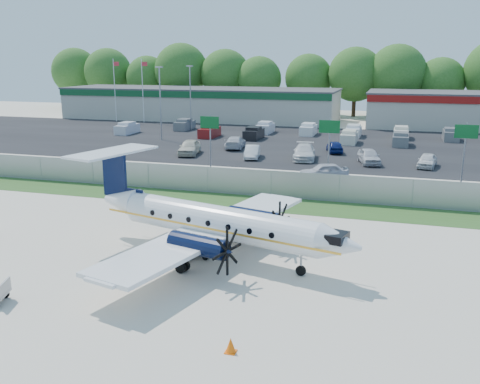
# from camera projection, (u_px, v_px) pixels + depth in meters

# --- Properties ---
(ground) EXTENTS (170.00, 170.00, 0.00)m
(ground) POSITION_uv_depth(u_px,v_px,m) (206.00, 264.00, 26.75)
(ground) COLOR beige
(ground) RESTS_ON ground
(grass_verge) EXTENTS (170.00, 4.00, 0.02)m
(grass_verge) POSITION_uv_depth(u_px,v_px,m) (264.00, 204.00, 37.89)
(grass_verge) COLOR #2D561E
(grass_verge) RESTS_ON ground
(access_road) EXTENTS (170.00, 8.00, 0.02)m
(access_road) POSITION_uv_depth(u_px,v_px,m) (285.00, 182.00, 44.40)
(access_road) COLOR black
(access_road) RESTS_ON ground
(parking_lot) EXTENTS (170.00, 32.00, 0.02)m
(parking_lot) POSITION_uv_depth(u_px,v_px,m) (322.00, 145.00, 63.90)
(parking_lot) COLOR black
(parking_lot) RESTS_ON ground
(perimeter_fence) EXTENTS (120.00, 0.06, 1.99)m
(perimeter_fence) POSITION_uv_depth(u_px,v_px,m) (271.00, 184.00, 39.51)
(perimeter_fence) COLOR gray
(perimeter_fence) RESTS_ON ground
(building_west) EXTENTS (46.40, 12.40, 5.24)m
(building_west) POSITION_uv_depth(u_px,v_px,m) (200.00, 103.00, 90.40)
(building_west) COLOR #BAB7A8
(building_west) RESTS_ON ground
(sign_left) EXTENTS (1.80, 0.26, 5.00)m
(sign_left) POSITION_uv_depth(u_px,v_px,m) (210.00, 130.00, 49.39)
(sign_left) COLOR gray
(sign_left) RESTS_ON ground
(sign_mid) EXTENTS (1.80, 0.26, 5.00)m
(sign_mid) POSITION_uv_depth(u_px,v_px,m) (329.00, 135.00, 46.31)
(sign_mid) COLOR gray
(sign_mid) RESTS_ON ground
(sign_right) EXTENTS (1.80, 0.26, 5.00)m
(sign_right) POSITION_uv_depth(u_px,v_px,m) (465.00, 140.00, 43.24)
(sign_right) COLOR gray
(sign_right) RESTS_ON ground
(flagpole_west) EXTENTS (1.06, 0.12, 10.00)m
(flagpole_west) POSITION_uv_depth(u_px,v_px,m) (115.00, 86.00, 86.52)
(flagpole_west) COLOR white
(flagpole_west) RESTS_ON ground
(flagpole_east) EXTENTS (1.06, 0.12, 10.00)m
(flagpole_east) POSITION_uv_depth(u_px,v_px,m) (143.00, 87.00, 85.12)
(flagpole_east) COLOR white
(flagpole_east) RESTS_ON ground
(light_pole_nw) EXTENTS (0.90, 0.35, 9.09)m
(light_pole_nw) POSITION_uv_depth(u_px,v_px,m) (160.00, 98.00, 66.37)
(light_pole_nw) COLOR gray
(light_pole_nw) RESTS_ON ground
(light_pole_sw) EXTENTS (0.90, 0.35, 9.09)m
(light_pole_sw) POSITION_uv_depth(u_px,v_px,m) (190.00, 93.00, 75.66)
(light_pole_sw) COLOR gray
(light_pole_sw) RESTS_ON ground
(tree_line) EXTENTS (112.00, 6.00, 14.00)m
(tree_line) POSITION_uv_depth(u_px,v_px,m) (349.00, 116.00, 95.49)
(tree_line) COLOR #2B5D1B
(tree_line) RESTS_ON ground
(aircraft) EXTENTS (16.19, 15.83, 4.94)m
(aircraft) POSITION_uv_depth(u_px,v_px,m) (214.00, 221.00, 27.41)
(aircraft) COLOR white
(aircraft) RESTS_ON ground
(pushback_tug) EXTENTS (2.42, 1.89, 1.22)m
(pushback_tug) POSITION_uv_depth(u_px,v_px,m) (177.00, 246.00, 27.68)
(pushback_tug) COLOR white
(pushback_tug) RESTS_ON ground
(baggage_cart_far) EXTENTS (1.85, 1.19, 0.93)m
(baggage_cart_far) POSITION_uv_depth(u_px,v_px,m) (198.00, 247.00, 27.86)
(baggage_cart_far) COLOR gray
(baggage_cart_far) RESTS_ON ground
(cone_port_wing) EXTENTS (0.39, 0.39, 0.55)m
(cone_port_wing) POSITION_uv_depth(u_px,v_px,m) (231.00, 345.00, 18.68)
(cone_port_wing) COLOR #FF5F08
(cone_port_wing) RESTS_ON ground
(cone_starboard_wing) EXTENTS (0.34, 0.34, 0.48)m
(cone_starboard_wing) POSITION_uv_depth(u_px,v_px,m) (196.00, 185.00, 42.62)
(cone_starboard_wing) COLOR #FF5F08
(cone_starboard_wing) RESTS_ON ground
(road_car_west) EXTENTS (3.98, 1.49, 1.30)m
(road_car_west) POSITION_uv_depth(u_px,v_px,m) (113.00, 175.00, 47.20)
(road_car_west) COLOR maroon
(road_car_west) RESTS_ON ground
(road_car_mid) EXTENTS (4.50, 3.09, 1.42)m
(road_car_mid) POSITION_uv_depth(u_px,v_px,m) (323.00, 179.00, 45.53)
(road_car_mid) COLOR silver
(road_car_mid) RESTS_ON ground
(parked_car_a) EXTENTS (2.71, 4.99, 1.61)m
(parked_car_a) POSITION_uv_depth(u_px,v_px,m) (190.00, 155.00, 57.29)
(parked_car_a) COLOR beige
(parked_car_a) RESTS_ON ground
(parked_car_b) EXTENTS (2.07, 4.16, 1.31)m
(parked_car_b) POSITION_uv_depth(u_px,v_px,m) (252.00, 158.00, 55.24)
(parked_car_b) COLOR silver
(parked_car_b) RESTS_ON ground
(parked_car_c) EXTENTS (2.87, 5.53, 1.53)m
(parked_car_c) POSITION_uv_depth(u_px,v_px,m) (304.00, 160.00, 54.51)
(parked_car_c) COLOR silver
(parked_car_c) RESTS_ON ground
(parked_car_d) EXTENTS (2.82, 4.69, 1.49)m
(parked_car_d) POSITION_uv_depth(u_px,v_px,m) (369.00, 164.00, 52.30)
(parked_car_d) COLOR silver
(parked_car_d) RESTS_ON ground
(parked_car_e) EXTENTS (2.14, 4.05, 1.31)m
(parked_car_e) POSITION_uv_depth(u_px,v_px,m) (427.00, 167.00, 50.60)
(parked_car_e) COLOR silver
(parked_car_e) RESTS_ON ground
(parked_car_f) EXTENTS (2.65, 5.06, 1.40)m
(parked_car_f) POSITION_uv_depth(u_px,v_px,m) (235.00, 148.00, 61.29)
(parked_car_f) COLOR silver
(parked_car_f) RESTS_ON ground
(parked_car_g) EXTENTS (2.43, 4.11, 1.31)m
(parked_car_g) POSITION_uv_depth(u_px,v_px,m) (335.00, 153.00, 58.51)
(parked_car_g) COLOR navy
(parked_car_g) RESTS_ON ground
(far_parking_rows) EXTENTS (56.00, 10.00, 1.60)m
(far_parking_rows) POSITION_uv_depth(u_px,v_px,m) (327.00, 139.00, 68.55)
(far_parking_rows) COLOR gray
(far_parking_rows) RESTS_ON ground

